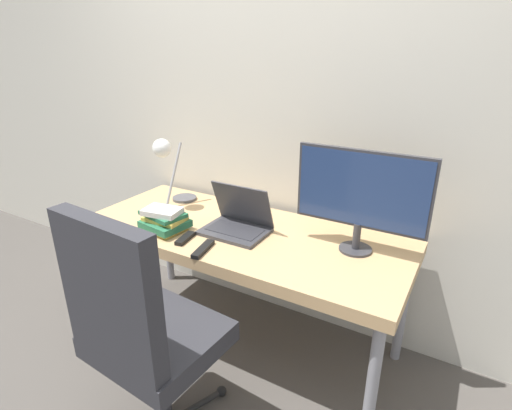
% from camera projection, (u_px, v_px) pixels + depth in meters
% --- Properties ---
extents(ground_plane, '(12.00, 12.00, 0.00)m').
position_uv_depth(ground_plane, '(206.00, 379.00, 2.05)').
color(ground_plane, '#514C47').
extents(wall_back, '(8.00, 0.05, 2.60)m').
position_uv_depth(wall_back, '(280.00, 104.00, 2.20)').
color(wall_back, beige).
rests_on(wall_back, ground_plane).
extents(desk, '(1.73, 0.71, 0.70)m').
position_uv_depth(desk, '(241.00, 241.00, 2.10)').
color(desk, tan).
rests_on(desk, ground_plane).
extents(laptop, '(0.33, 0.24, 0.25)m').
position_uv_depth(laptop, '(237.00, 222.00, 2.06)').
color(laptop, '#38383D').
rests_on(laptop, desk).
extents(monitor, '(0.60, 0.15, 0.48)m').
position_uv_depth(monitor, '(361.00, 193.00, 1.78)').
color(monitor, '#333338').
rests_on(monitor, desk).
extents(desk_lamp, '(0.15, 0.29, 0.42)m').
position_uv_depth(desk_lamp, '(168.00, 161.00, 2.31)').
color(desk_lamp, '#4C4C51').
rests_on(desk_lamp, desk).
extents(office_chair, '(0.58, 0.59, 1.09)m').
position_uv_depth(office_chair, '(140.00, 326.00, 1.51)').
color(office_chair, black).
rests_on(office_chair, ground_plane).
extents(book_stack, '(0.27, 0.22, 0.12)m').
position_uv_depth(book_stack, '(164.00, 220.00, 2.07)').
color(book_stack, gold).
rests_on(book_stack, desk).
extents(tv_remote, '(0.07, 0.18, 0.02)m').
position_uv_depth(tv_remote, '(203.00, 249.00, 1.87)').
color(tv_remote, black).
rests_on(tv_remote, desk).
extents(media_remote, '(0.06, 0.14, 0.02)m').
position_uv_depth(media_remote, '(185.00, 238.00, 1.98)').
color(media_remote, black).
rests_on(media_remote, desk).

